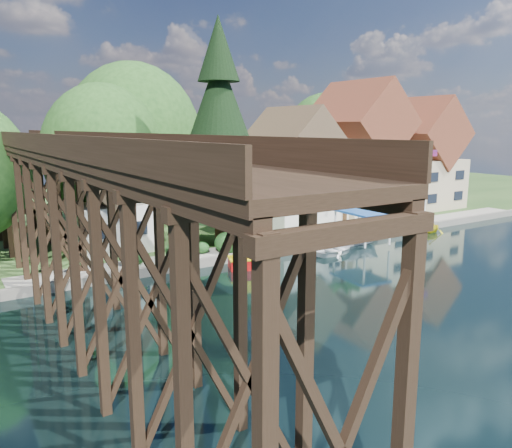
# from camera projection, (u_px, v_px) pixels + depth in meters

# --- Properties ---
(ground) EXTENTS (140.00, 140.00, 0.00)m
(ground) POSITION_uv_depth(u_px,v_px,m) (355.00, 280.00, 31.64)
(ground) COLOR black
(ground) RESTS_ON ground
(bank) EXTENTS (140.00, 52.00, 0.50)m
(bank) POSITION_uv_depth(u_px,v_px,m) (154.00, 206.00, 59.59)
(bank) COLOR #28471C
(bank) RESTS_ON ground
(seawall) EXTENTS (60.00, 0.40, 0.62)m
(seawall) POSITION_uv_depth(u_px,v_px,m) (321.00, 243.00, 40.31)
(seawall) COLOR slate
(seawall) RESTS_ON ground
(promenade) EXTENTS (50.00, 2.60, 0.06)m
(promenade) POSITION_uv_depth(u_px,v_px,m) (329.00, 235.00, 42.41)
(promenade) COLOR gray
(promenade) RESTS_ON bank
(trestle_bridge) EXTENTS (4.12, 44.18, 9.30)m
(trestle_bridge) POSITION_uv_depth(u_px,v_px,m) (68.00, 208.00, 26.33)
(trestle_bridge) COLOR black
(trestle_bridge) RESTS_ON ground
(house_left) EXTENTS (7.64, 8.64, 11.02)m
(house_left) POSITION_uv_depth(u_px,v_px,m) (292.00, 174.00, 47.58)
(house_left) COLOR silver
(house_left) RESTS_ON bank
(house_center) EXTENTS (8.65, 9.18, 13.89)m
(house_center) POSITION_uv_depth(u_px,v_px,m) (358.00, 157.00, 52.56)
(house_center) COLOR beige
(house_center) RESTS_ON bank
(house_right) EXTENTS (8.15, 8.64, 12.45)m
(house_right) POSITION_uv_depth(u_px,v_px,m) (418.00, 161.00, 57.08)
(house_right) COLOR #C0AD8A
(house_right) RESTS_ON bank
(shed) EXTENTS (5.09, 5.40, 7.85)m
(shed) POSITION_uv_depth(u_px,v_px,m) (110.00, 206.00, 36.97)
(shed) COLOR silver
(shed) RESTS_ON bank
(bg_trees) EXTENTS (49.90, 13.30, 10.57)m
(bg_trees) POSITION_uv_depth(u_px,v_px,m) (210.00, 151.00, 48.29)
(bg_trees) COLOR #382314
(bg_trees) RESTS_ON bank
(shrubs) EXTENTS (15.76, 2.47, 1.70)m
(shrubs) POSITION_uv_depth(u_px,v_px,m) (220.00, 243.00, 36.57)
(shrubs) COLOR #153A16
(shrubs) RESTS_ON bank
(conifer) EXTENTS (6.96, 6.96, 17.13)m
(conifer) POSITION_uv_depth(u_px,v_px,m) (220.00, 138.00, 37.80)
(conifer) COLOR #382314
(conifer) RESTS_ON bank
(palm_tree) EXTENTS (4.06, 4.06, 5.43)m
(palm_tree) POSITION_uv_depth(u_px,v_px,m) (346.00, 175.00, 45.97)
(palm_tree) COLOR #382314
(palm_tree) RESTS_ON bank
(flagpole) EXTENTS (1.09, 0.24, 7.01)m
(flagpole) POSITION_uv_depth(u_px,v_px,m) (428.00, 177.00, 48.00)
(flagpole) COLOR white
(flagpole) RESTS_ON bank
(tugboat) EXTENTS (3.32, 2.55, 2.13)m
(tugboat) POSITION_uv_depth(u_px,v_px,m) (250.00, 259.00, 34.29)
(tugboat) COLOR #B10C0B
(tugboat) RESTS_ON ground
(boat_white_a) EXTENTS (4.26, 3.31, 0.81)m
(boat_white_a) POSITION_uv_depth(u_px,v_px,m) (335.00, 248.00, 38.28)
(boat_white_a) COLOR white
(boat_white_a) RESTS_ON ground
(boat_canopy) EXTENTS (3.68, 4.68, 2.86)m
(boat_canopy) POSITION_uv_depth(u_px,v_px,m) (362.00, 230.00, 40.91)
(boat_canopy) COLOR white
(boat_canopy) RESTS_ON ground
(boat_yellow) EXTENTS (2.81, 2.55, 1.28)m
(boat_yellow) POSITION_uv_depth(u_px,v_px,m) (432.00, 226.00, 45.92)
(boat_yellow) COLOR yellow
(boat_yellow) RESTS_ON ground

